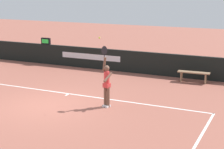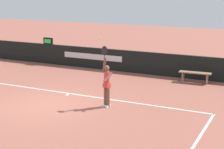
{
  "view_description": "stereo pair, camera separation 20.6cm",
  "coord_description": "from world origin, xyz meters",
  "px_view_note": "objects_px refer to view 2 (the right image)",
  "views": [
    {
      "loc": [
        8.02,
        -11.19,
        4.45
      ],
      "look_at": [
        2.43,
        0.87,
        1.28
      ],
      "focal_mm": 59.0,
      "sensor_mm": 36.0,
      "label": 1
    },
    {
      "loc": [
        8.21,
        -11.11,
        4.45
      ],
      "look_at": [
        2.43,
        0.87,
        1.28
      ],
      "focal_mm": 59.0,
      "sensor_mm": 36.0,
      "label": 2
    }
  ],
  "objects_px": {
    "tennis_ball": "(99,38)",
    "courtside_bench_near": "(195,75)",
    "tennis_player": "(107,82)",
    "speed_display": "(48,41)"
  },
  "relations": [
    {
      "from": "tennis_ball",
      "to": "courtside_bench_near",
      "type": "bearing_deg",
      "value": 65.83
    },
    {
      "from": "tennis_player",
      "to": "courtside_bench_near",
      "type": "xyz_separation_m",
      "value": [
        2.17,
        5.04,
        -0.57
      ]
    },
    {
      "from": "speed_display",
      "to": "courtside_bench_near",
      "type": "distance_m",
      "value": 9.0
    },
    {
      "from": "tennis_player",
      "to": "courtside_bench_near",
      "type": "height_order",
      "value": "tennis_player"
    },
    {
      "from": "tennis_ball",
      "to": "courtside_bench_near",
      "type": "relative_size",
      "value": 0.04
    },
    {
      "from": "tennis_player",
      "to": "courtside_bench_near",
      "type": "relative_size",
      "value": 1.55
    },
    {
      "from": "tennis_player",
      "to": "tennis_ball",
      "type": "height_order",
      "value": "tennis_ball"
    },
    {
      "from": "speed_display",
      "to": "tennis_player",
      "type": "xyz_separation_m",
      "value": [
        6.75,
        -5.78,
        -0.39
      ]
    },
    {
      "from": "tennis_player",
      "to": "tennis_ball",
      "type": "bearing_deg",
      "value": -131.5
    },
    {
      "from": "speed_display",
      "to": "tennis_player",
      "type": "height_order",
      "value": "tennis_player"
    }
  ]
}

